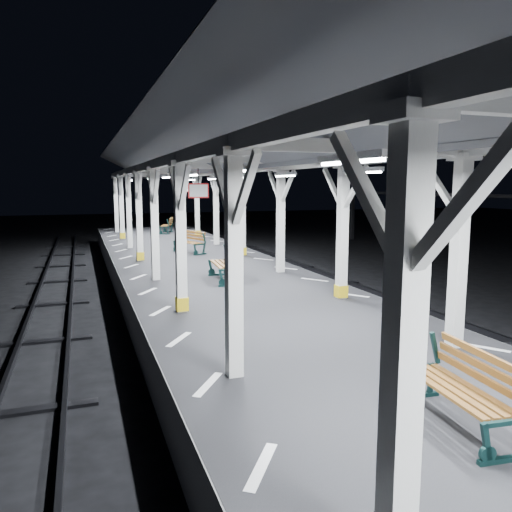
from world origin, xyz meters
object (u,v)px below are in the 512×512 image
bench_far (191,241)px  bench_near (465,386)px  bench_mid (227,263)px  bench_extra (168,225)px

bench_far → bench_near: bearing=-111.0°
bench_near → bench_mid: bench_mid is taller
bench_far → bench_extra: bench_extra is taller
bench_mid → bench_far: bearing=92.3°
bench_near → bench_extra: bearing=94.3°
bench_near → bench_far: bearing=95.2°
bench_near → bench_extra: same height
bench_mid → bench_far: bench_mid is taller
bench_near → bench_extra: 24.77m
bench_near → bench_mid: bearing=96.5°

